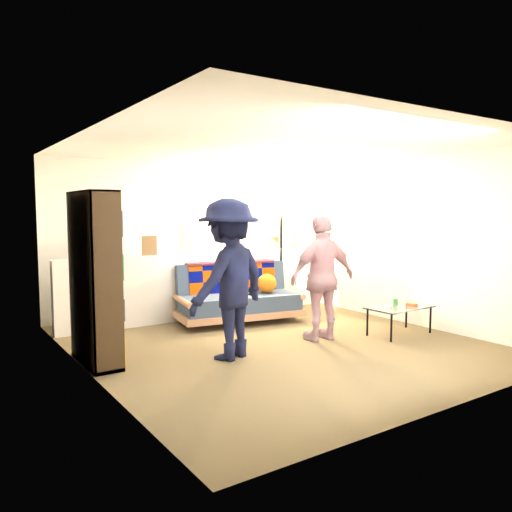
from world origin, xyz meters
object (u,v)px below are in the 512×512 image
(bookshelf, at_px, (95,284))
(futon_sofa, at_px, (239,297))
(floor_lamp, at_px, (281,240))
(coffee_table, at_px, (400,308))
(person_left, at_px, (229,279))
(person_right, at_px, (323,278))

(bookshelf, bearing_deg, futon_sofa, 20.26)
(floor_lamp, bearing_deg, coffee_table, -76.59)
(futon_sofa, distance_m, floor_lamp, 1.22)
(bookshelf, bearing_deg, person_left, -26.03)
(floor_lamp, xyz_separation_m, person_right, (-0.56, -1.63, -0.38))
(bookshelf, distance_m, person_right, 2.73)
(floor_lamp, height_order, person_left, person_left)
(person_left, bearing_deg, coffee_table, 151.06)
(futon_sofa, bearing_deg, coffee_table, -53.45)
(coffee_table, distance_m, person_right, 1.19)
(person_left, bearing_deg, futon_sofa, -145.93)
(coffee_table, height_order, person_left, person_left)
(coffee_table, distance_m, floor_lamp, 2.21)
(bookshelf, distance_m, floor_lamp, 3.40)
(person_right, bearing_deg, floor_lamp, -104.86)
(bookshelf, distance_m, person_left, 1.43)
(futon_sofa, xyz_separation_m, person_left, (-1.05, -1.49, 0.52))
(bookshelf, height_order, person_right, bookshelf)
(futon_sofa, bearing_deg, person_left, -125.23)
(person_right, bearing_deg, bookshelf, -8.75)
(coffee_table, xyz_separation_m, person_right, (-1.04, 0.36, 0.45))
(floor_lamp, bearing_deg, bookshelf, -162.56)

